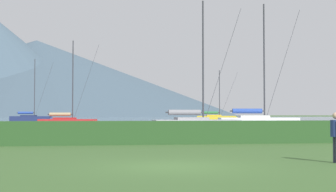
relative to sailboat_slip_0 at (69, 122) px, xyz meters
name	(u,v)px	position (x,y,z in m)	size (l,w,h in m)	color
ground_plane	(174,167)	(5.12, -42.02, -0.63)	(1000.00, 1000.00, 0.00)	#3D602D
harbor_water	(100,119)	(5.12, 94.98, -0.62)	(320.00, 246.00, 0.00)	slate
hedge_line	(139,133)	(5.12, -31.02, -0.01)	(80.00, 1.20, 1.23)	#284C23
sailboat_slip_0	(69,122)	(0.00, 0.00, 0.00)	(7.58, 3.47, 10.09)	red
sailboat_slip_1	(259,122)	(19.38, -9.77, 0.14)	(9.21, 3.69, 12.83)	white
sailboat_slip_2	(197,125)	(11.35, -17.16, 0.07)	(8.28, 2.63, 11.15)	#9E9EA3
sailboat_slip_4	(217,118)	(27.54, 37.95, 0.12)	(9.16, 4.32, 10.47)	gold
sailboat_slip_7	(32,119)	(-8.77, 38.41, 0.11)	(8.83, 3.52, 12.17)	navy
person_seated_viewer	(336,133)	(10.56, -41.72, 0.35)	(0.36, 0.57, 1.65)	#2D3347
distant_hill_central_peak	(36,78)	(-43.54, 355.34, 30.97)	(335.86, 335.86, 63.19)	#425666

